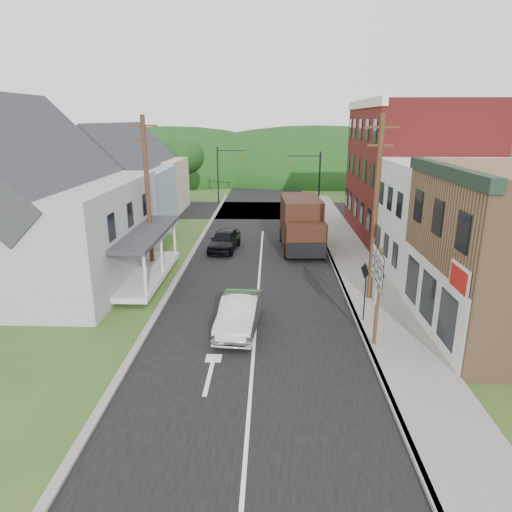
# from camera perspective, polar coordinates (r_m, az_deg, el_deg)

# --- Properties ---
(ground) EXTENTS (120.00, 120.00, 0.00)m
(ground) POSITION_cam_1_polar(r_m,az_deg,el_deg) (20.04, -0.09, -9.13)
(ground) COLOR #2D4719
(ground) RESTS_ON ground
(road) EXTENTS (9.00, 90.00, 0.02)m
(road) POSITION_cam_1_polar(r_m,az_deg,el_deg) (29.36, 0.57, -0.58)
(road) COLOR black
(road) RESTS_ON ground
(cross_road) EXTENTS (60.00, 9.00, 0.02)m
(cross_road) POSITION_cam_1_polar(r_m,az_deg,el_deg) (45.86, 1.06, 5.76)
(cross_road) COLOR black
(cross_road) RESTS_ON ground
(sidewalk_right) EXTENTS (2.80, 55.00, 0.15)m
(sidewalk_right) POSITION_cam_1_polar(r_m,az_deg,el_deg) (27.93, 12.67, -1.76)
(sidewalk_right) COLOR slate
(sidewalk_right) RESTS_ON ground
(curb_right) EXTENTS (0.20, 55.00, 0.15)m
(curb_right) POSITION_cam_1_polar(r_m,az_deg,el_deg) (27.71, 9.93, -1.75)
(curb_right) COLOR slate
(curb_right) RESTS_ON ground
(curb_left) EXTENTS (0.30, 55.00, 0.12)m
(curb_left) POSITION_cam_1_polar(r_m,az_deg,el_deg) (27.93, -9.11, -1.59)
(curb_left) COLOR slate
(curb_left) RESTS_ON ground
(storefront_white) EXTENTS (8.00, 7.00, 6.50)m
(storefront_white) POSITION_cam_1_polar(r_m,az_deg,el_deg) (28.20, 24.14, 4.04)
(storefront_white) COLOR silver
(storefront_white) RESTS_ON ground
(storefront_red) EXTENTS (8.00, 12.00, 10.00)m
(storefront_red) POSITION_cam_1_polar(r_m,az_deg,el_deg) (36.80, 19.03, 10.02)
(storefront_red) COLOR maroon
(storefront_red) RESTS_ON ground
(house_gray) EXTENTS (10.20, 12.24, 8.35)m
(house_gray) POSITION_cam_1_polar(r_m,az_deg,el_deg) (27.50, -25.61, 5.66)
(house_gray) COLOR #A0A3A5
(house_gray) RESTS_ON ground
(house_blue) EXTENTS (7.14, 8.16, 7.28)m
(house_blue) POSITION_cam_1_polar(r_m,az_deg,el_deg) (37.24, -16.51, 8.27)
(house_blue) COLOR #8496B4
(house_blue) RESTS_ON ground
(house_cream) EXTENTS (7.14, 8.16, 7.28)m
(house_cream) POSITION_cam_1_polar(r_m,az_deg,el_deg) (45.93, -13.66, 9.97)
(house_cream) COLOR #C5B399
(house_cream) RESTS_ON ground
(utility_pole_right) EXTENTS (1.60, 0.26, 9.00)m
(utility_pole_right) POSITION_cam_1_polar(r_m,az_deg,el_deg) (22.46, 14.72, 5.71)
(utility_pole_right) COLOR #472D19
(utility_pole_right) RESTS_ON ground
(utility_pole_left) EXTENTS (1.60, 0.26, 9.00)m
(utility_pole_left) POSITION_cam_1_polar(r_m,az_deg,el_deg) (27.28, -13.41, 7.68)
(utility_pole_left) COLOR #472D19
(utility_pole_left) RESTS_ON ground
(traffic_signal_right) EXTENTS (2.87, 0.20, 6.00)m
(traffic_signal_right) POSITION_cam_1_polar(r_m,az_deg,el_deg) (41.98, 6.99, 9.81)
(traffic_signal_right) COLOR black
(traffic_signal_right) RESTS_ON ground
(traffic_signal_left) EXTENTS (2.87, 0.20, 6.00)m
(traffic_signal_left) POSITION_cam_1_polar(r_m,az_deg,el_deg) (49.02, -3.98, 10.87)
(traffic_signal_left) COLOR black
(traffic_signal_left) RESTS_ON ground
(tree_left_b) EXTENTS (4.80, 4.80, 6.94)m
(tree_left_b) POSITION_cam_1_polar(r_m,az_deg,el_deg) (35.02, -28.69, 8.40)
(tree_left_b) COLOR #382616
(tree_left_b) RESTS_ON ground
(tree_left_c) EXTENTS (5.80, 5.80, 8.41)m
(tree_left_c) POSITION_cam_1_polar(r_m,az_deg,el_deg) (42.87, -25.92, 11.36)
(tree_left_c) COLOR #382616
(tree_left_c) RESTS_ON ground
(tree_left_d) EXTENTS (4.80, 4.80, 6.94)m
(tree_left_d) POSITION_cam_1_polar(r_m,az_deg,el_deg) (51.08, -9.21, 12.21)
(tree_left_d) COLOR #382616
(tree_left_d) RESTS_ON ground
(forested_ridge) EXTENTS (90.00, 30.00, 16.00)m
(forested_ridge) POSITION_cam_1_polar(r_m,az_deg,el_deg) (73.54, 1.39, 9.92)
(forested_ridge) COLOR black
(forested_ridge) RESTS_ON ground
(silver_sedan) EXTENTS (1.95, 4.59, 1.47)m
(silver_sedan) POSITION_cam_1_polar(r_m,az_deg,el_deg) (19.70, -2.08, -7.26)
(silver_sedan) COLOR silver
(silver_sedan) RESTS_ON ground
(dark_sedan) EXTENTS (2.24, 4.48, 1.46)m
(dark_sedan) POSITION_cam_1_polar(r_m,az_deg,el_deg) (31.53, -3.96, 1.98)
(dark_sedan) COLOR black
(dark_sedan) RESTS_ON ground
(delivery_van) EXTENTS (2.90, 6.47, 3.55)m
(delivery_van) POSITION_cam_1_polar(r_m,az_deg,el_deg) (31.65, 5.71, 3.98)
(delivery_van) COLOR black
(delivery_van) RESTS_ON ground
(route_sign_cluster) EXTENTS (0.25, 2.26, 3.95)m
(route_sign_cluster) POSITION_cam_1_polar(r_m,az_deg,el_deg) (18.13, 14.93, -3.30)
(route_sign_cluster) COLOR #472D19
(route_sign_cluster) RESTS_ON sidewalk_right
(warning_sign) EXTENTS (0.24, 0.71, 2.68)m
(warning_sign) POSITION_cam_1_polar(r_m,az_deg,el_deg) (20.48, 13.48, -3.38)
(warning_sign) COLOR black
(warning_sign) RESTS_ON sidewalk_right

